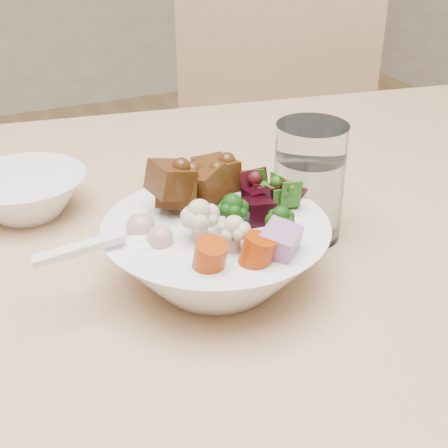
{
  "coord_description": "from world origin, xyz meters",
  "views": [
    {
      "loc": [
        -0.13,
        -0.43,
        1.14
      ],
      "look_at": [
        0.07,
        0.01,
        0.87
      ],
      "focal_mm": 50.0,
      "sensor_mm": 36.0,
      "label": 1
    }
  ],
  "objects_px": {
    "chair_far": "(274,181)",
    "water_glass": "(308,187)",
    "food_bowl": "(217,247)",
    "side_bowl": "(26,195)",
    "dining_table": "(391,306)"
  },
  "relations": [
    {
      "from": "chair_far",
      "to": "water_glass",
      "type": "height_order",
      "value": "chair_far"
    },
    {
      "from": "food_bowl",
      "to": "water_glass",
      "type": "bearing_deg",
      "value": 17.29
    },
    {
      "from": "chair_far",
      "to": "water_glass",
      "type": "xyz_separation_m",
      "value": [
        -0.31,
        -0.61,
        0.32
      ]
    },
    {
      "from": "dining_table",
      "to": "chair_far",
      "type": "xyz_separation_m",
      "value": [
        0.23,
        0.66,
        -0.18
      ]
    },
    {
      "from": "dining_table",
      "to": "side_bowl",
      "type": "relative_size",
      "value": 13.48
    },
    {
      "from": "chair_far",
      "to": "water_glass",
      "type": "distance_m",
      "value": 0.75
    },
    {
      "from": "food_bowl",
      "to": "dining_table",
      "type": "bearing_deg",
      "value": -6.03
    },
    {
      "from": "food_bowl",
      "to": "water_glass",
      "type": "distance_m",
      "value": 0.13
    },
    {
      "from": "side_bowl",
      "to": "chair_far",
      "type": "bearing_deg",
      "value": 37.08
    },
    {
      "from": "dining_table",
      "to": "chair_far",
      "type": "relative_size",
      "value": 1.91
    },
    {
      "from": "food_bowl",
      "to": "side_bowl",
      "type": "height_order",
      "value": "food_bowl"
    },
    {
      "from": "dining_table",
      "to": "water_glass",
      "type": "bearing_deg",
      "value": 154.05
    },
    {
      "from": "water_glass",
      "to": "side_bowl",
      "type": "height_order",
      "value": "water_glass"
    },
    {
      "from": "dining_table",
      "to": "food_bowl",
      "type": "relative_size",
      "value": 8.94
    },
    {
      "from": "dining_table",
      "to": "food_bowl",
      "type": "xyz_separation_m",
      "value": [
        -0.2,
        0.02,
        0.12
      ]
    }
  ]
}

